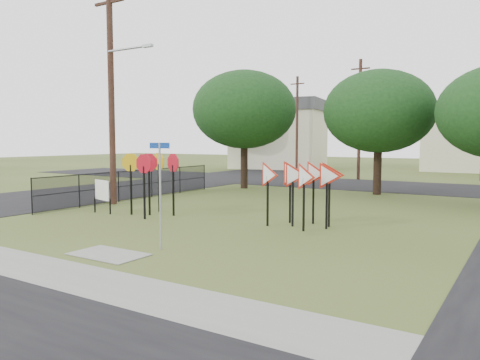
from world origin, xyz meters
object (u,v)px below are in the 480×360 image
object	(u,v)px
street_name_sign	(160,189)
info_board	(102,191)
yield_sign_cluster	(303,178)
stop_sign_cluster	(151,169)

from	to	relation	value
street_name_sign	info_board	size ratio (longest dim) A/B	2.14
street_name_sign	yield_sign_cluster	distance (m)	5.52
yield_sign_cluster	info_board	world-z (taller)	yield_sign_cluster
street_name_sign	stop_sign_cluster	distance (m)	6.04
stop_sign_cluster	yield_sign_cluster	size ratio (longest dim) A/B	0.85
street_name_sign	stop_sign_cluster	xyz separation A→B (m)	(-4.29, 4.25, 0.17)
info_board	stop_sign_cluster	bearing A→B (deg)	19.81
stop_sign_cluster	info_board	size ratio (longest dim) A/B	1.82
street_name_sign	stop_sign_cluster	world-z (taller)	street_name_sign
stop_sign_cluster	yield_sign_cluster	world-z (taller)	stop_sign_cluster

